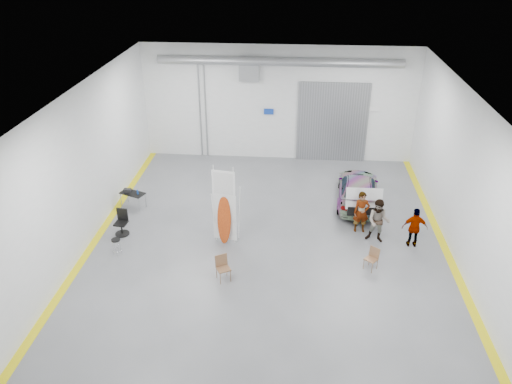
# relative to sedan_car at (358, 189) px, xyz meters

# --- Properties ---
(ground) EXTENTS (16.00, 16.00, 0.00)m
(ground) POSITION_rel_sedan_car_xyz_m (-3.79, -3.35, -0.64)
(ground) COLOR #5B5C62
(ground) RESTS_ON ground
(room_shell) EXTENTS (14.02, 16.18, 6.01)m
(room_shell) POSITION_rel_sedan_car_xyz_m (-3.56, -1.13, 3.44)
(room_shell) COLOR silver
(room_shell) RESTS_ON ground
(sedan_car) EXTENTS (2.21, 4.54, 1.27)m
(sedan_car) POSITION_rel_sedan_car_xyz_m (0.00, 0.00, 0.00)
(sedan_car) COLOR silver
(sedan_car) RESTS_ON ground
(person_a) EXTENTS (0.67, 0.46, 1.77)m
(person_a) POSITION_rel_sedan_car_xyz_m (-0.13, -2.49, 0.25)
(person_a) COLOR #8A674B
(person_a) RESTS_ON ground
(person_b) EXTENTS (1.04, 0.90, 1.82)m
(person_b) POSITION_rel_sedan_car_xyz_m (0.45, -3.19, 0.28)
(person_b) COLOR #547A9B
(person_b) RESTS_ON ground
(person_c) EXTENTS (0.97, 0.42, 1.65)m
(person_c) POSITION_rel_sedan_car_xyz_m (1.80, -3.43, 0.19)
(person_c) COLOR brown
(person_c) RESTS_ON ground
(surfboard_display) EXTENTS (0.92, 0.36, 3.28)m
(surfboard_display) POSITION_rel_sedan_car_xyz_m (-5.45, -3.76, 0.69)
(surfboard_display) COLOR white
(surfboard_display) RESTS_ON ground
(folding_chair_near) EXTENTS (0.59, 0.64, 0.93)m
(folding_chair_near) POSITION_rel_sedan_car_xyz_m (-5.22, -6.14, -0.34)
(folding_chair_near) COLOR brown
(folding_chair_near) RESTS_ON ground
(folding_chair_far) EXTENTS (0.56, 0.62, 0.85)m
(folding_chair_far) POSITION_rel_sedan_car_xyz_m (-0.01, -5.08, -0.37)
(folding_chair_far) COLOR brown
(folding_chair_far) RESTS_ON ground
(shop_stool) EXTENTS (0.35, 0.35, 0.69)m
(shop_stool) POSITION_rel_sedan_car_xyz_m (-9.44, -4.95, -0.29)
(shop_stool) COLOR black
(shop_stool) RESTS_ON ground
(work_table) EXTENTS (1.21, 0.90, 0.89)m
(work_table) POSITION_rel_sedan_car_xyz_m (-9.99, -1.26, 0.05)
(work_table) COLOR gray
(work_table) RESTS_ON ground
(office_chair) EXTENTS (0.57, 0.57, 1.06)m
(office_chair) POSITION_rel_sedan_car_xyz_m (-9.72, -3.49, -0.17)
(office_chair) COLOR black
(office_chair) RESTS_ON ground
(trunk_lid) EXTENTS (1.48, 0.90, 0.04)m
(trunk_lid) POSITION_rel_sedan_car_xyz_m (0.00, -1.94, 0.66)
(trunk_lid) COLOR silver
(trunk_lid) RESTS_ON sedan_car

